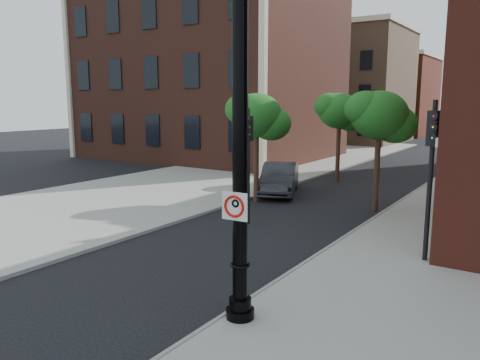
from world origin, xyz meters
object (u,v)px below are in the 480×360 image
Objects in this scene: no_parking_sign at (235,206)px; parked_car at (279,178)px; traffic_signal_left at (248,147)px; traffic_signal_right at (432,155)px; lamppost at (240,170)px.

parked_car is (-5.99, 12.74, -1.78)m from no_parking_sign.
traffic_signal_right reaches higher than traffic_signal_left.
traffic_signal_left reaches higher than parked_car.
traffic_signal_right is at bearing -61.44° from parked_car.
traffic_signal_right reaches higher than parked_car.
no_parking_sign is at bearing -93.95° from lamppost.
parked_car is 1.07× the size of traffic_signal_left.
no_parking_sign is 0.12× the size of traffic_signal_right.
traffic_signal_left is 6.63m from traffic_signal_right.
parked_car is at bearing 129.45° from traffic_signal_left.
traffic_signal_right is at bearing 13.98° from traffic_signal_left.
traffic_signal_left is (1.84, -5.76, 2.15)m from parked_car.
lamppost reaches higher than traffic_signal_right.
lamppost is 7.99m from traffic_signal_left.
parked_car is 6.41m from traffic_signal_left.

